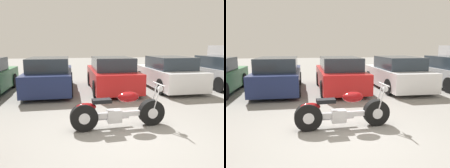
{
  "view_description": "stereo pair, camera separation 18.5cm",
  "coord_description": "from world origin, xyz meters",
  "views": [
    {
      "loc": [
        -1.19,
        -4.46,
        1.98
      ],
      "look_at": [
        -0.03,
        1.75,
        0.85
      ],
      "focal_mm": 35.0,
      "sensor_mm": 36.0,
      "label": 1
    },
    {
      "loc": [
        -1.01,
        -4.49,
        1.98
      ],
      "look_at": [
        -0.03,
        1.75,
        0.85
      ],
      "focal_mm": 35.0,
      "sensor_mm": 36.0,
      "label": 2
    }
  ],
  "objects": [
    {
      "name": "ground_plane",
      "position": [
        0.0,
        0.0,
        0.0
      ],
      "size": [
        60.0,
        60.0,
        0.0
      ],
      "primitive_type": "plane",
      "color": "gray"
    },
    {
      "name": "motorcycle",
      "position": [
        -0.13,
        0.46,
        0.41
      ],
      "size": [
        2.34,
        0.62,
        1.05
      ],
      "color": "black",
      "rests_on": "ground_plane"
    },
    {
      "name": "parked_car_navy",
      "position": [
        -2.1,
        5.11,
        0.68
      ],
      "size": [
        1.88,
        4.27,
        1.47
      ],
      "color": "#19234C",
      "rests_on": "ground_plane"
    },
    {
      "name": "parked_car_red",
      "position": [
        0.54,
        4.97,
        0.68
      ],
      "size": [
        1.88,
        4.27,
        1.47
      ],
      "color": "red",
      "rests_on": "ground_plane"
    },
    {
      "name": "parked_car_white",
      "position": [
        3.18,
        4.91,
        0.68
      ],
      "size": [
        1.88,
        4.27,
        1.47
      ],
      "color": "white",
      "rests_on": "ground_plane"
    },
    {
      "name": "parked_car_silver",
      "position": [
        5.82,
        4.89,
        0.68
      ],
      "size": [
        1.88,
        4.27,
        1.47
      ],
      "color": "#BCBCC1",
      "rests_on": "ground_plane"
    }
  ]
}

